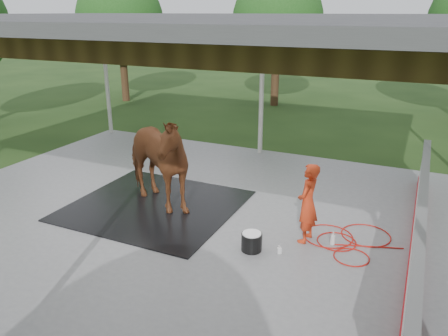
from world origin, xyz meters
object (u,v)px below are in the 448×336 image
at_px(dasher_board, 417,233).
at_px(horse, 152,159).
at_px(handler, 308,203).
at_px(wash_bucket, 252,241).

relative_size(dasher_board, horse, 3.15).
xyz_separation_m(handler, wash_bucket, (-0.79, -0.78, -0.59)).
bearing_deg(dasher_board, wash_bucket, -162.46).
xyz_separation_m(dasher_board, handler, (-1.91, -0.08, 0.23)).
bearing_deg(horse, handler, -67.00).
bearing_deg(wash_bucket, dasher_board, 17.54).
bearing_deg(handler, wash_bucket, -40.20).
bearing_deg(dasher_board, horse, 179.66).
bearing_deg(horse, dasher_board, -65.55).
distance_m(dasher_board, wash_bucket, 2.85).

